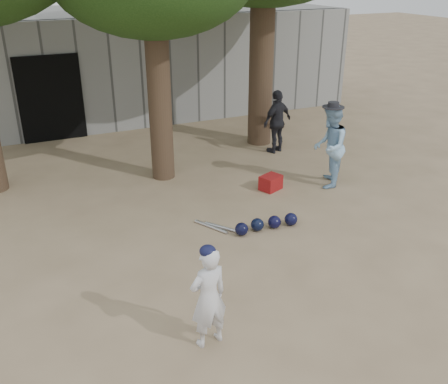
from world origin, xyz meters
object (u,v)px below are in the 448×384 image
boy_player (208,298)px  spectator_blue (330,147)px  spectator_dark (277,122)px  red_bag (271,183)px

boy_player → spectator_blue: spectator_blue is taller
spectator_blue → spectator_dark: bearing=-143.2°
boy_player → red_bag: bearing=-136.9°
spectator_blue → red_bag: bearing=-65.3°
spectator_blue → red_bag: 1.40m
boy_player → spectator_blue: size_ratio=0.78×
spectator_blue → red_bag: size_ratio=4.07×
spectator_dark → red_bag: size_ratio=3.66×
spectator_blue → boy_player: bearing=-11.6°
boy_player → spectator_dark: bearing=-135.0°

